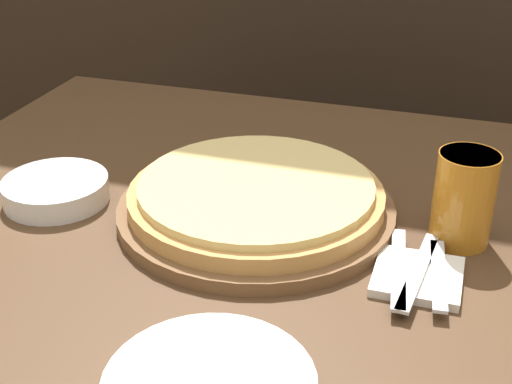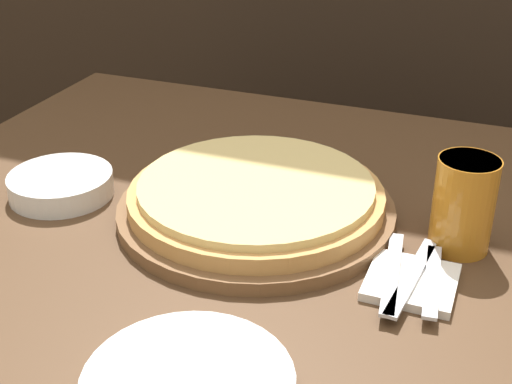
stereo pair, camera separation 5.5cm
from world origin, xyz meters
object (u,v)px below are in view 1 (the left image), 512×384
(pizza_on_board, at_px, (256,200))
(side_bowl, at_px, (56,190))
(dinner_knife, at_px, (418,271))
(fork, at_px, (398,268))
(spoon, at_px, (439,274))
(beer_glass, at_px, (464,195))

(pizza_on_board, bearing_deg, side_bowl, -171.29)
(pizza_on_board, height_order, dinner_knife, pizza_on_board)
(pizza_on_board, distance_m, dinner_knife, 0.26)
(pizza_on_board, relative_size, fork, 2.18)
(pizza_on_board, relative_size, spoon, 2.56)
(beer_glass, relative_size, dinner_knife, 0.71)
(dinner_knife, bearing_deg, beer_glass, 69.92)
(beer_glass, height_order, spoon, beer_glass)
(pizza_on_board, distance_m, beer_glass, 0.29)
(fork, height_order, spoon, same)
(fork, distance_m, dinner_knife, 0.02)
(pizza_on_board, distance_m, spoon, 0.29)
(beer_glass, bearing_deg, fork, -120.14)
(fork, xyz_separation_m, dinner_knife, (0.02, 0.00, 0.00))
(pizza_on_board, bearing_deg, dinner_knife, -21.31)
(pizza_on_board, height_order, beer_glass, beer_glass)
(beer_glass, relative_size, spoon, 0.83)
(side_bowl, height_order, spoon, side_bowl)
(fork, bearing_deg, dinner_knife, 0.00)
(fork, height_order, dinner_knife, same)
(beer_glass, height_order, side_bowl, beer_glass)
(dinner_knife, bearing_deg, fork, 180.00)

